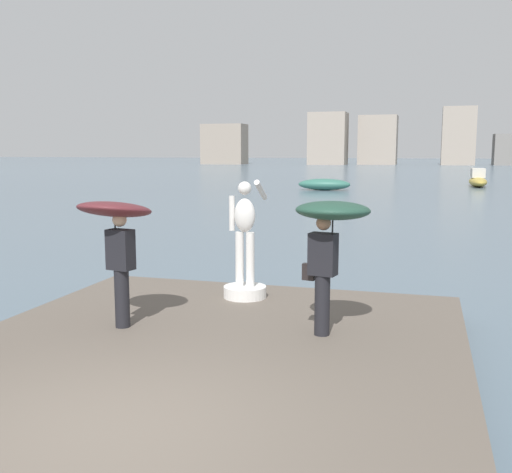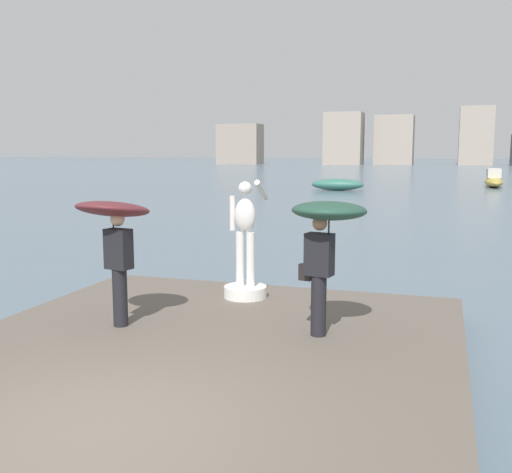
# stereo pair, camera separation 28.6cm
# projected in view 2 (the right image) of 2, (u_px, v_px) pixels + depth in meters

# --- Properties ---
(ground_plane) EXTENTS (400.00, 400.00, 0.00)m
(ground_plane) POSITION_uv_depth(u_px,v_px,m) (400.00, 192.00, 43.49)
(ground_plane) COLOR slate
(pier) EXTENTS (6.93, 9.29, 0.40)m
(pier) POSITION_uv_depth(u_px,v_px,m) (173.00, 383.00, 7.29)
(pier) COLOR #60564C
(pier) RESTS_ON ground
(statue_white_figure) EXTENTS (0.77, 0.95, 2.13)m
(statue_white_figure) POSITION_uv_depth(u_px,v_px,m) (245.00, 258.00, 10.63)
(statue_white_figure) COLOR white
(statue_white_figure) RESTS_ON pier
(onlooker_left) EXTENTS (1.27, 1.29, 1.96)m
(onlooker_left) POSITION_uv_depth(u_px,v_px,m) (115.00, 225.00, 8.83)
(onlooker_left) COLOR black
(onlooker_left) RESTS_ON pier
(onlooker_right) EXTENTS (1.24, 1.24, 1.95)m
(onlooker_right) POSITION_uv_depth(u_px,v_px,m) (326.00, 228.00, 8.28)
(onlooker_right) COLOR black
(onlooker_right) RESTS_ON pier
(boat_near) EXTENTS (1.45, 5.46, 1.53)m
(boat_near) POSITION_uv_depth(u_px,v_px,m) (494.00, 180.00, 49.87)
(boat_near) COLOR #B2993D
(boat_near) RESTS_ON ground
(boat_far) EXTENTS (4.06, 1.60, 0.88)m
(boat_far) POSITION_uv_depth(u_px,v_px,m) (337.00, 185.00, 45.53)
(boat_far) COLOR #336B5B
(boat_far) RESTS_ON ground
(distant_skyline) EXTENTS (84.38, 12.52, 12.15)m
(distant_skyline) POSITION_uv_depth(u_px,v_px,m) (400.00, 142.00, 126.29)
(distant_skyline) COLOR gray
(distant_skyline) RESTS_ON ground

